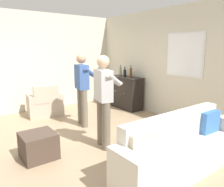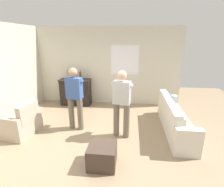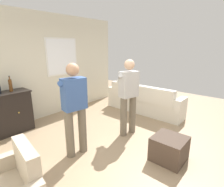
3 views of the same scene
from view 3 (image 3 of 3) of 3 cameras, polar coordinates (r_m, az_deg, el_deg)
ground at (r=3.59m, az=1.92°, el=-17.59°), size 10.40×10.40×0.00m
wall_back_with_window at (r=5.15m, az=-21.66°, el=8.21°), size 5.20×0.15×2.80m
couch at (r=5.30m, az=10.01°, el=-2.66°), size 0.57×2.37×0.86m
sideboard_cabinet at (r=4.59m, az=-31.67°, el=-5.72°), size 1.12×0.49×0.96m
bottle_spirits_clear at (r=4.49m, az=-30.23°, el=2.37°), size 0.07×0.07×0.35m
ottoman at (r=3.35m, az=18.14°, el=-16.68°), size 0.54×0.54×0.43m
person_standing_left at (r=3.12m, az=-12.19°, el=-3.93°), size 0.55×0.50×1.68m
person_standing_right at (r=3.81m, az=5.34°, el=-0.16°), size 0.54×0.51×1.68m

